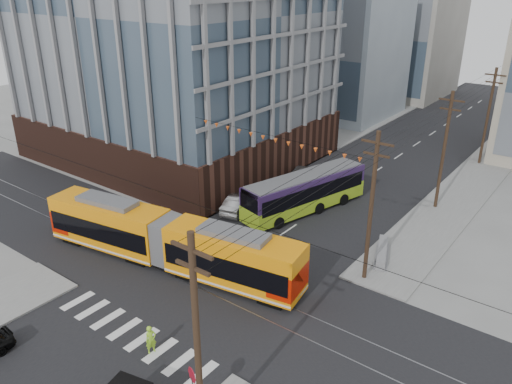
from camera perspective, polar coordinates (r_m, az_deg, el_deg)
ground at (r=33.80m, az=-9.90°, el=-13.13°), size 160.00×160.00×0.00m
office_building at (r=59.34m, az=-9.51°, el=17.65°), size 30.00×25.00×28.60m
bg_bldg_nw_near at (r=80.13m, az=9.03°, el=15.27°), size 18.00×16.00×18.00m
bg_bldg_nw_far at (r=96.85m, az=16.64°, el=16.58°), size 16.00×18.00×20.00m
utility_pole_near at (r=22.28m, az=-6.73°, el=-17.14°), size 0.30×0.30×11.00m
streetcar at (r=37.49m, az=-10.04°, el=-5.49°), size 21.42×6.36×4.09m
city_bus at (r=45.81m, az=5.63°, el=-0.01°), size 6.06×13.15×3.65m
parked_car_silver at (r=45.83m, az=-1.88°, el=-1.26°), size 2.85×5.26×1.64m
parked_car_white at (r=50.26m, az=3.44°, el=0.79°), size 2.56×4.73×1.30m
parked_car_grey at (r=53.85m, az=5.20°, el=2.26°), size 2.95×4.68×1.20m
pedestrian at (r=30.27m, az=-11.92°, el=-16.19°), size 0.59×0.74×1.78m
jersey_barrier at (r=39.72m, az=14.20°, el=-6.78°), size 2.49×4.48×0.88m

